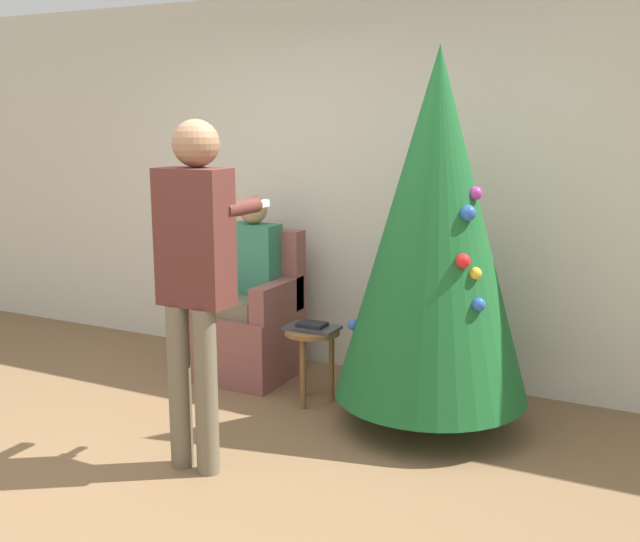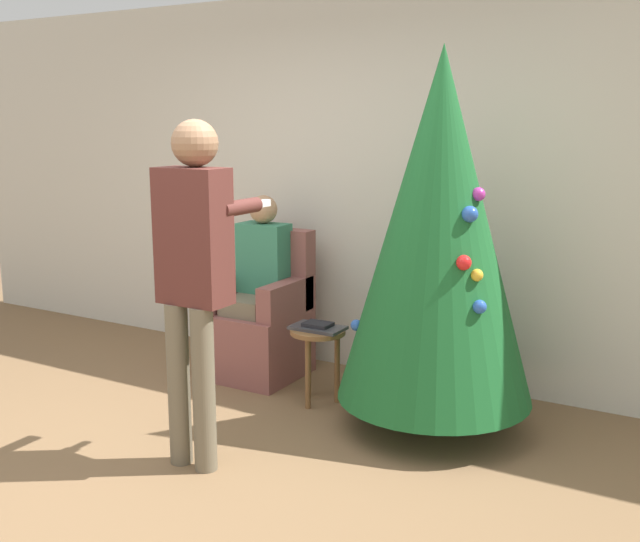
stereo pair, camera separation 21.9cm
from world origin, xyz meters
name	(u,v)px [view 1 (the left image)]	position (x,y,z in m)	size (l,w,h in m)	color
ground_plane	(156,494)	(0.00, 0.00, 0.00)	(14.00, 14.00, 0.00)	brown
wall_back	(347,186)	(0.00, 2.23, 1.35)	(8.00, 0.06, 2.70)	beige
christmas_tree	(435,227)	(0.93, 1.43, 1.21)	(1.15, 1.15, 2.23)	brown
armchair	(251,324)	(-0.52, 1.73, 0.38)	(0.61, 0.62, 1.05)	brown
person_seated	(248,278)	(-0.52, 1.70, 0.72)	(0.36, 0.46, 1.30)	#6B604C
person_standing	(195,264)	(0.01, 0.38, 1.10)	(0.40, 0.57, 1.82)	#6B604C
side_stool	(312,343)	(0.12, 1.44, 0.40)	(0.36, 0.36, 0.50)	brown
laptop	(312,328)	(0.12, 1.44, 0.51)	(0.34, 0.21, 0.02)	#38383D
book	(312,324)	(0.12, 1.44, 0.53)	(0.18, 0.13, 0.02)	black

